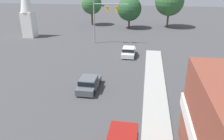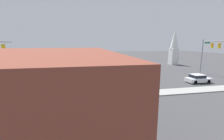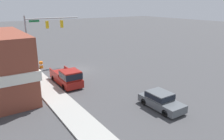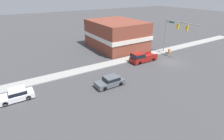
# 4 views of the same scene
# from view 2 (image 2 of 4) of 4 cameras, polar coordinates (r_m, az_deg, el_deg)

# --- Properties ---
(ground_plane) EXTENTS (200.00, 200.00, 0.00)m
(ground_plane) POSITION_cam_2_polar(r_m,az_deg,el_deg) (25.98, -26.65, -6.25)
(ground_plane) COLOR #424244
(sidewalk_curb) EXTENTS (2.40, 60.00, 0.14)m
(sidewalk_curb) POSITION_cam_2_polar(r_m,az_deg,el_deg) (20.79, -30.83, -10.39)
(sidewalk_curb) COLOR #9E9E99
(sidewalk_curb) RESTS_ON ground
(far_signal_assembly) EXTENTS (6.36, 0.49, 7.72)m
(far_signal_assembly) POSITION_cam_2_polar(r_m,az_deg,el_deg) (38.23, 33.03, 6.54)
(far_signal_assembly) COLOR gray
(far_signal_assembly) RESTS_ON ground
(car_lead) EXTENTS (1.89, 4.30, 1.48)m
(car_lead) POSITION_cam_2_polar(r_m,az_deg,el_deg) (27.38, 5.68, -2.73)
(car_lead) COLOR black
(car_lead) RESTS_ON ground
(car_oncoming) EXTENTS (1.94, 4.21, 1.48)m
(car_oncoming) POSITION_cam_2_polar(r_m,az_deg,el_deg) (30.42, 29.92, -2.75)
(car_oncoming) COLOR black
(car_oncoming) RESTS_ON ground
(pickup_truck_parked) EXTENTS (2.02, 5.62, 1.98)m
(pickup_truck_parked) POSITION_cam_2_polar(r_m,az_deg,el_deg) (21.68, -16.77, -6.05)
(pickup_truck_parked) COLOR black
(pickup_truck_parked) RESTS_ON ground
(corner_brick_building) EXTENTS (13.74, 10.90, 6.38)m
(corner_brick_building) POSITION_cam_2_polar(r_m,az_deg,el_deg) (11.14, -29.19, -10.53)
(corner_brick_building) COLOR brown
(corner_brick_building) RESTS_ON ground
(church_steeple) EXTENTS (2.58, 2.58, 11.40)m
(church_steeple) POSITION_cam_2_polar(r_m,az_deg,el_deg) (52.60, 22.59, 8.44)
(church_steeple) COLOR white
(church_steeple) RESTS_ON ground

